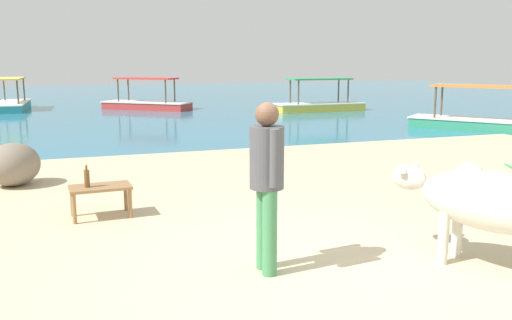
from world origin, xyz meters
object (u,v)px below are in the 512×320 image
object	(u,v)px
boat_red	(147,103)
boat_teal	(12,103)
bottle	(87,178)
boat_green	(475,120)
cow	(488,202)
person_standing	(267,175)
boat_yellow	(319,104)
low_bench_table	(100,191)

from	to	relation	value
boat_red	boat_teal	world-z (taller)	same
boat_teal	bottle	bearing A→B (deg)	-170.01
boat_green	boat_teal	bearing A→B (deg)	-168.13
cow	boat_teal	bearing A→B (deg)	-8.35
person_standing	boat_yellow	distance (m)	16.66
bottle	boat_teal	world-z (taller)	boat_teal
boat_green	cow	bearing A→B (deg)	-79.04
cow	bottle	size ratio (longest dim) A/B	6.05
low_bench_table	boat_green	distance (m)	12.29
low_bench_table	boat_yellow	size ratio (longest dim) A/B	0.21
person_standing	boat_green	size ratio (longest dim) A/B	0.45
cow	boat_red	world-z (taller)	boat_red
cow	low_bench_table	bearing A→B (deg)	23.31
boat_teal	person_standing	bearing A→B (deg)	-166.52
boat_red	boat_yellow	world-z (taller)	same
cow	bottle	world-z (taller)	cow
person_standing	cow	bearing A→B (deg)	163.46
low_bench_table	cow	bearing A→B (deg)	-44.97
low_bench_table	boat_teal	distance (m)	17.05
bottle	person_standing	xyz separation A→B (m)	(1.54, -2.36, 0.42)
cow	boat_teal	distance (m)	20.75
boat_green	boat_yellow	bearing A→B (deg)	156.93
low_bench_table	boat_red	xyz separation A→B (m)	(2.67, 15.29, -0.09)
low_bench_table	boat_red	size ratio (longest dim) A/B	0.22
bottle	boat_yellow	world-z (taller)	boat_yellow
bottle	boat_green	world-z (taller)	boat_green
boat_teal	boat_yellow	xyz separation A→B (m)	(11.58, -4.47, 0.00)
bottle	boat_yellow	distance (m)	15.45
low_bench_table	boat_green	bearing A→B (deg)	24.51
boat_red	cow	bearing A→B (deg)	-50.07
person_standing	boat_red	size ratio (longest dim) A/B	0.45
cow	bottle	distance (m)	4.64
boat_green	boat_red	xyz separation A→B (m)	(-8.21, 9.58, 0.00)
person_standing	boat_teal	world-z (taller)	person_standing
bottle	boat_teal	xyz separation A→B (m)	(-2.38, 16.88, -0.28)
boat_green	boat_teal	world-z (taller)	same
cow	boat_yellow	size ratio (longest dim) A/B	0.48
person_standing	low_bench_table	bearing A→B (deg)	-58.73
bottle	person_standing	distance (m)	2.85
boat_teal	boat_yellow	distance (m)	12.41
person_standing	boat_yellow	world-z (taller)	person_standing
boat_yellow	person_standing	bearing A→B (deg)	-118.77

